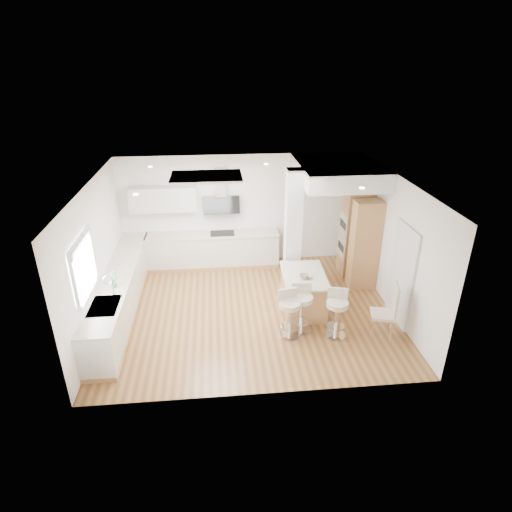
{
  "coord_description": "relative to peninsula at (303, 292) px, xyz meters",
  "views": [
    {
      "loc": [
        -0.64,
        -7.76,
        4.98
      ],
      "look_at": [
        0.17,
        0.4,
        1.09
      ],
      "focal_mm": 30.0,
      "sensor_mm": 36.0,
      "label": 1
    }
  ],
  "objects": [
    {
      "name": "wall_back",
      "position": [
        -1.13,
        2.54,
        0.98
      ],
      "size": [
        6.0,
        0.04,
        2.8
      ],
      "primitive_type": "cube",
      "color": "white",
      "rests_on": "ground"
    },
    {
      "name": "skylight",
      "position": [
        -1.92,
        0.64,
        2.36
      ],
      "size": [
        4.1,
        2.1,
        0.06
      ],
      "color": "silver",
      "rests_on": "ground"
    },
    {
      "name": "pillar",
      "position": [
        -0.08,
        0.99,
        0.98
      ],
      "size": [
        0.35,
        0.35,
        2.8
      ],
      "color": "silver",
      "rests_on": "ground"
    },
    {
      "name": "counter_back",
      "position": [
        -2.04,
        2.26,
        0.28
      ],
      "size": [
        3.62,
        0.63,
        2.5
      ],
      "color": "tan",
      "rests_on": "ground"
    },
    {
      "name": "dining_chair",
      "position": [
        1.43,
        -1.1,
        0.18
      ],
      "size": [
        0.52,
        0.52,
        1.11
      ],
      "rotation": [
        0.0,
        0.0,
        -0.23
      ],
      "color": "beige",
      "rests_on": "ground"
    },
    {
      "name": "window_left",
      "position": [
        -4.08,
        -0.86,
        1.28
      ],
      "size": [
        0.06,
        1.28,
        1.07
      ],
      "color": "white",
      "rests_on": "ground"
    },
    {
      "name": "bar_stool_a",
      "position": [
        -0.46,
        -0.93,
        0.13
      ],
      "size": [
        0.5,
        0.5,
        0.97
      ],
      "rotation": [
        0.0,
        0.0,
        0.17
      ],
      "color": "silver",
      "rests_on": "ground"
    },
    {
      "name": "bar_stool_b",
      "position": [
        -0.19,
        -0.78,
        0.14
      ],
      "size": [
        0.49,
        0.49,
        0.99
      ],
      "rotation": [
        0.0,
        0.0,
        -0.1
      ],
      "color": "silver",
      "rests_on": "ground"
    },
    {
      "name": "soffit",
      "position": [
        0.97,
        1.44,
        2.18
      ],
      "size": [
        1.78,
        2.2,
        0.4
      ],
      "color": "white",
      "rests_on": "ground"
    },
    {
      "name": "oven_column",
      "position": [
        1.55,
        1.26,
        0.63
      ],
      "size": [
        0.63,
        1.21,
        2.1
      ],
      "color": "tan",
      "rests_on": "ground"
    },
    {
      "name": "counter_left",
      "position": [
        -3.83,
        0.27,
        0.04
      ],
      "size": [
        0.63,
        4.5,
        1.35
      ],
      "color": "tan",
      "rests_on": "ground"
    },
    {
      "name": "ground",
      "position": [
        -1.13,
        0.04,
        -0.42
      ],
      "size": [
        6.0,
        6.0,
        0.0
      ],
      "primitive_type": "plane",
      "color": "olive",
      "rests_on": "ground"
    },
    {
      "name": "wall_left",
      "position": [
        -4.13,
        0.04,
        0.98
      ],
      "size": [
        0.04,
        5.0,
        2.8
      ],
      "primitive_type": "cube",
      "color": "white",
      "rests_on": "ground"
    },
    {
      "name": "ceiling",
      "position": [
        -1.13,
        0.04,
        -0.42
      ],
      "size": [
        6.0,
        5.0,
        0.02
      ],
      "primitive_type": "cube",
      "color": "white",
      "rests_on": "ground"
    },
    {
      "name": "peninsula",
      "position": [
        0.0,
        0.0,
        0.0
      ],
      "size": [
        0.95,
        1.39,
        0.88
      ],
      "rotation": [
        0.0,
        0.0,
        -0.04
      ],
      "color": "tan",
      "rests_on": "ground"
    },
    {
      "name": "bar_stool_c",
      "position": [
        0.44,
        -1.01,
        0.13
      ],
      "size": [
        0.53,
        0.53,
        0.97
      ],
      "rotation": [
        0.0,
        0.0,
        -0.25
      ],
      "color": "silver",
      "rests_on": "ground"
    },
    {
      "name": "doorway_right",
      "position": [
        1.84,
        -0.56,
        0.58
      ],
      "size": [
        0.05,
        1.0,
        2.1
      ],
      "color": "#484239",
      "rests_on": "ground"
    },
    {
      "name": "wall_right",
      "position": [
        1.87,
        0.04,
        0.98
      ],
      "size": [
        0.04,
        5.0,
        2.8
      ],
      "primitive_type": "cube",
      "color": "white",
      "rests_on": "ground"
    }
  ]
}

